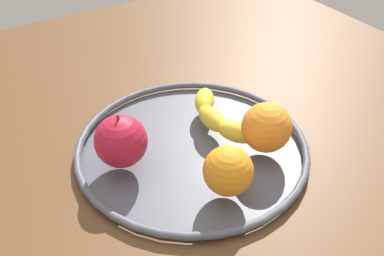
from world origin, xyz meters
The scene contains 6 objects.
ground_plane centered at (0.00, 0.00, -2.00)cm, with size 129.61×129.61×4.00cm, color brown.
fruit_bowl centered at (0.00, 0.00, 0.92)cm, with size 38.41×38.41×1.80cm.
banana centered at (-1.50, 6.30, 3.52)cm, with size 18.11×7.12×3.45cm.
apple centered at (-1.76, -11.48, 5.87)cm, with size 8.14×8.14×8.94cm.
orange_front_right centered at (11.64, -1.31, 5.42)cm, with size 7.23×7.23×7.23cm, color orange.
orange_back_left centered at (7.13, 9.31, 5.79)cm, with size 7.98×7.98×7.98cm, color orange.
Camera 1 is at (46.33, -28.91, 47.18)cm, focal length 40.45 mm.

